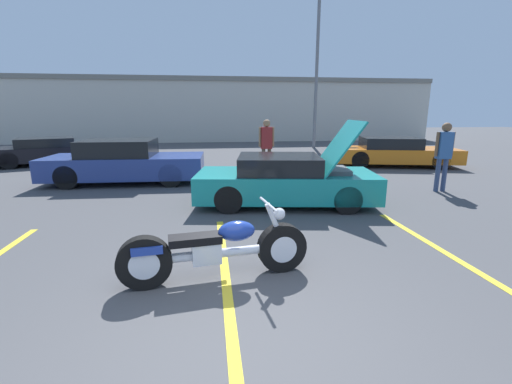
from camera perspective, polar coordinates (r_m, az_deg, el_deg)
name	(u,v)px	position (r m, az deg, el deg)	size (l,w,h in m)	color
ground_plane	(240,356)	(3.37, -2.76, -25.60)	(80.00, 80.00, 0.00)	#474749
parking_stripe_middle	(226,284)	(4.46, -4.98, -14.98)	(0.12, 5.00, 0.01)	yellow
parking_stripe_back	(470,267)	(5.70, 32.14, -10.61)	(0.12, 5.00, 0.01)	yellow
far_building	(211,108)	(26.12, -7.51, 13.71)	(32.00, 4.20, 4.40)	beige
light_pole	(318,67)	(20.80, 10.31, 19.87)	(1.21, 0.28, 8.34)	slate
motorcycle	(216,250)	(4.44, -6.69, -9.55)	(2.42, 0.70, 0.97)	black
show_car_hood_open	(286,180)	(7.91, 5.09, 1.95)	(4.25, 2.31, 1.92)	teal
parked_car_mid_row	(125,162)	(11.06, -21.04, 4.63)	(4.62, 1.97, 1.29)	navy
parked_car_left_row	(51,151)	(16.34, -30.95, 5.87)	(4.83, 3.16, 1.07)	black
parked_car_right_row	(393,152)	(14.56, 21.85, 6.18)	(4.95, 2.78, 1.12)	orange
spectator_near_motorcycle	(266,142)	(11.46, 1.76, 8.31)	(0.52, 0.24, 1.85)	brown
spectator_by_show_car	(444,151)	(10.36, 28.84, 6.06)	(0.52, 0.24, 1.83)	#38476B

